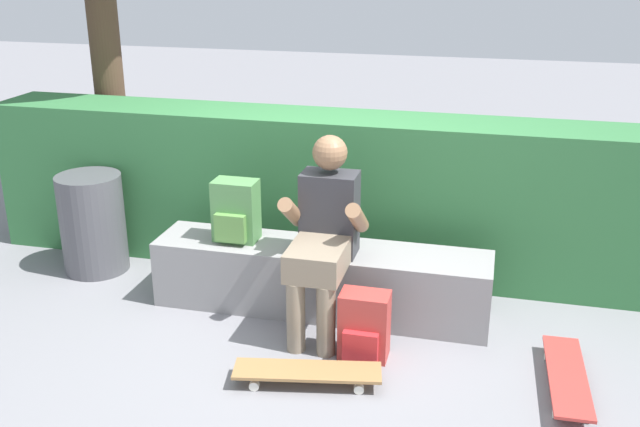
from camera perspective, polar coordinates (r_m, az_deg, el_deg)
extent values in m
plane|color=slate|center=(4.46, -1.27, -9.89)|extent=(24.00, 24.00, 0.00)
cube|color=gray|center=(4.71, 0.04, -5.12)|extent=(2.15, 0.44, 0.44)
cube|color=#333338|center=(4.45, 0.76, 0.00)|extent=(0.34, 0.22, 0.52)
sphere|color=#8C6647|center=(4.33, 0.78, 4.78)|extent=(0.21, 0.21, 0.21)
cube|color=gray|center=(4.23, -0.22, -3.64)|extent=(0.32, 0.40, 0.17)
cylinder|color=gray|center=(4.26, -1.90, -8.06)|extent=(0.11, 0.11, 0.44)
cylinder|color=gray|center=(4.22, 0.47, -8.34)|extent=(0.11, 0.11, 0.44)
cylinder|color=#8C6647|center=(4.35, -2.23, 0.09)|extent=(0.09, 0.33, 0.27)
cylinder|color=#8C6647|center=(4.27, 2.94, -0.36)|extent=(0.09, 0.33, 0.27)
cube|color=olive|center=(4.02, -1.00, -12.21)|extent=(0.82, 0.35, 0.02)
cylinder|color=silver|center=(4.11, 3.08, -12.38)|extent=(0.06, 0.04, 0.05)
cylinder|color=silver|center=(3.98, 3.06, -13.55)|extent=(0.06, 0.04, 0.05)
cylinder|color=silver|center=(4.14, -4.87, -12.12)|extent=(0.06, 0.04, 0.05)
cylinder|color=silver|center=(4.02, -5.17, -13.26)|extent=(0.06, 0.04, 0.05)
cube|color=#BC3833|center=(4.20, 18.78, -11.91)|extent=(0.23, 0.81, 0.02)
cylinder|color=silver|center=(4.45, 17.38, -10.55)|extent=(0.03, 0.06, 0.05)
cylinder|color=silver|center=(4.47, 19.32, -10.65)|extent=(0.03, 0.06, 0.05)
cylinder|color=silver|center=(3.98, 17.99, -14.64)|extent=(0.03, 0.06, 0.05)
cylinder|color=silver|center=(4.01, 20.18, -14.72)|extent=(0.03, 0.06, 0.05)
cube|color=#51894C|center=(4.70, -6.59, 0.24)|extent=(0.28, 0.18, 0.40)
cube|color=#5C9344|center=(4.63, -7.04, -1.16)|extent=(0.20, 0.05, 0.18)
cube|color=#B23833|center=(4.22, 3.49, -8.71)|extent=(0.28, 0.18, 0.40)
cube|color=red|center=(4.16, 3.17, -10.42)|extent=(0.20, 0.05, 0.18)
cube|color=#316E3C|center=(5.25, 1.99, 1.63)|extent=(5.31, 0.55, 1.12)
cylinder|color=#473323|center=(6.20, -16.37, 11.55)|extent=(0.24, 0.24, 2.76)
cylinder|color=#4C4C51|center=(5.48, -17.35, -0.73)|extent=(0.46, 0.46, 0.72)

